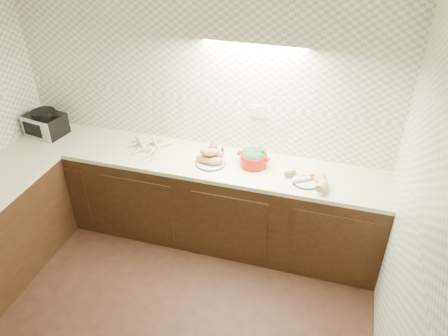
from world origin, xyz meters
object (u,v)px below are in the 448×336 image
(toaster_oven, at_px, (45,123))
(dutch_oven, at_px, (253,158))
(parsnip_pile, at_px, (147,147))
(sweet_potato_plate, at_px, (211,158))
(veg_plate, at_px, (312,179))
(onion_bowl, at_px, (215,151))

(toaster_oven, distance_m, dutch_oven, 2.14)
(parsnip_pile, height_order, sweet_potato_plate, sweet_potato_plate)
(toaster_oven, xyz_separation_m, veg_plate, (2.68, -0.12, -0.08))
(parsnip_pile, distance_m, onion_bowl, 0.66)
(toaster_oven, distance_m, veg_plate, 2.69)
(sweet_potato_plate, bearing_deg, dutch_oven, 11.00)
(parsnip_pile, bearing_deg, toaster_oven, 179.85)
(sweet_potato_plate, relative_size, dutch_oven, 0.91)
(parsnip_pile, xyz_separation_m, dutch_oven, (1.04, 0.02, 0.05))
(toaster_oven, height_order, parsnip_pile, toaster_oven)
(sweet_potato_plate, bearing_deg, veg_plate, -3.84)
(sweet_potato_plate, bearing_deg, toaster_oven, 178.14)
(sweet_potato_plate, bearing_deg, onion_bowl, 91.94)
(dutch_oven, relative_size, veg_plate, 0.74)
(onion_bowl, height_order, veg_plate, onion_bowl)
(onion_bowl, bearing_deg, toaster_oven, -176.93)
(toaster_oven, relative_size, veg_plate, 0.97)
(toaster_oven, relative_size, dutch_oven, 1.30)
(parsnip_pile, bearing_deg, veg_plate, -4.19)
(sweet_potato_plate, distance_m, onion_bowl, 0.15)
(sweet_potato_plate, xyz_separation_m, onion_bowl, (-0.01, 0.15, -0.01))
(toaster_oven, relative_size, onion_bowl, 2.51)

